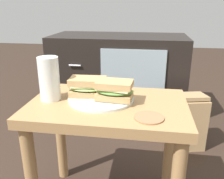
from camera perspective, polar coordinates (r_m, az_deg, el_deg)
name	(u,v)px	position (r m, az deg, el deg)	size (l,w,h in m)	color
side_table	(108,125)	(0.89, -1.00, -8.46)	(0.56, 0.36, 0.46)	#A37A4C
tv_cabinet	(119,74)	(1.81, 1.57, 3.58)	(0.96, 0.46, 0.58)	black
plate	(101,98)	(0.88, -2.62, -2.10)	(0.24, 0.24, 0.01)	silver
sandwich_front	(88,87)	(0.89, -5.73, 0.68)	(0.15, 0.10, 0.07)	tan
sandwich_back	(114,90)	(0.85, 0.57, -0.12)	(0.14, 0.10, 0.07)	tan
beer_glass	(50,79)	(0.89, -14.56, 2.35)	(0.07, 0.07, 0.16)	silver
coaster	(149,118)	(0.75, 8.75, -6.59)	(0.09, 0.09, 0.01)	#996B47
paper_bag	(185,121)	(1.45, 16.99, -7.16)	(0.23, 0.19, 0.33)	tan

